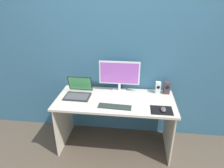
# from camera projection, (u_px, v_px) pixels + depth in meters

# --- Properties ---
(ground_plane) EXTENTS (8.00, 8.00, 0.00)m
(ground_plane) POSITION_uv_depth(u_px,v_px,m) (115.00, 144.00, 2.78)
(ground_plane) COLOR #4C4034
(wall_back) EXTENTS (6.00, 0.04, 2.50)m
(wall_back) POSITION_uv_depth(u_px,v_px,m) (118.00, 51.00, 2.61)
(wall_back) COLOR #32627F
(wall_back) RESTS_ON ground_plane
(desk) EXTENTS (1.49, 0.67, 0.73)m
(desk) POSITION_uv_depth(u_px,v_px,m) (115.00, 109.00, 2.54)
(desk) COLOR beige
(desk) RESTS_ON ground_plane
(monitor) EXTENTS (0.54, 0.14, 0.42)m
(monitor) POSITION_uv_depth(u_px,v_px,m) (119.00, 75.00, 2.59)
(monitor) COLOR silver
(monitor) RESTS_ON desk
(speaker_right) EXTENTS (0.08, 0.07, 0.16)m
(speaker_right) POSITION_uv_depth(u_px,v_px,m) (167.00, 88.00, 2.60)
(speaker_right) COLOR #3E2F37
(speaker_right) RESTS_ON desk
(speaker_near_monitor) EXTENTS (0.07, 0.07, 0.16)m
(speaker_near_monitor) POSITION_uv_depth(u_px,v_px,m) (158.00, 88.00, 2.61)
(speaker_near_monitor) COLOR silver
(speaker_near_monitor) RESTS_ON desk
(laptop) EXTENTS (0.33, 0.31, 0.23)m
(laptop) POSITION_uv_depth(u_px,v_px,m) (78.00, 92.00, 2.56)
(laptop) COLOR #1E2528
(laptop) RESTS_ON desk
(keyboard_external) EXTENTS (0.40, 0.13, 0.01)m
(keyboard_external) POSITION_uv_depth(u_px,v_px,m) (115.00, 107.00, 2.31)
(keyboard_external) COLOR #232F2B
(keyboard_external) RESTS_ON desk
(mousepad) EXTENTS (0.25, 0.20, 0.00)m
(mousepad) POSITION_uv_depth(u_px,v_px,m) (161.00, 110.00, 2.24)
(mousepad) COLOR black
(mousepad) RESTS_ON desk
(mouse) EXTENTS (0.07, 0.10, 0.04)m
(mouse) POSITION_uv_depth(u_px,v_px,m) (163.00, 109.00, 2.22)
(mouse) COLOR #50484A
(mouse) RESTS_ON mousepad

